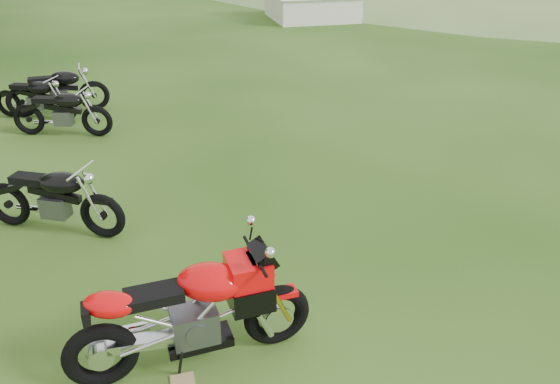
# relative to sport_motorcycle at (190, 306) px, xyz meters

# --- Properties ---
(ground) EXTENTS (120.00, 120.00, 0.00)m
(ground) POSITION_rel_sport_motorcycle_xyz_m (0.59, 1.35, -0.68)
(ground) COLOR #18420E
(ground) RESTS_ON ground
(sport_motorcycle) EXTENTS (2.29, 1.43, 1.35)m
(sport_motorcycle) POSITION_rel_sport_motorcycle_xyz_m (0.00, 0.00, 0.00)
(sport_motorcycle) COLOR #F0080A
(sport_motorcycle) RESTS_ON ground
(plywood_board) EXTENTS (0.27, 0.25, 0.02)m
(plywood_board) POSITION_rel_sport_motorcycle_xyz_m (-0.06, -0.27, -0.67)
(plywood_board) COLOR tan
(plywood_board) RESTS_ON ground
(vintage_moto_a) EXTENTS (2.05, 0.76, 1.06)m
(vintage_moto_a) POSITION_rel_sport_motorcycle_xyz_m (-2.41, 2.28, -0.15)
(vintage_moto_a) COLOR black
(vintage_moto_a) RESTS_ON ground
(vintage_moto_b) EXTENTS (1.91, 0.47, 1.00)m
(vintage_moto_b) POSITION_rel_sport_motorcycle_xyz_m (-3.88, 5.83, -0.17)
(vintage_moto_b) COLOR black
(vintage_moto_b) RESTS_ON ground
(vintage_moto_c) EXTENTS (2.07, 1.24, 1.08)m
(vintage_moto_c) POSITION_rel_sport_motorcycle_xyz_m (-4.54, 7.10, -0.14)
(vintage_moto_c) COLOR black
(vintage_moto_c) RESTS_ON ground
(vintage_moto_d) EXTENTS (1.85, 0.63, 0.96)m
(vintage_moto_d) POSITION_rel_sport_motorcycle_xyz_m (-4.88, 6.74, -0.20)
(vintage_moto_d) COLOR black
(vintage_moto_d) RESTS_ON ground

